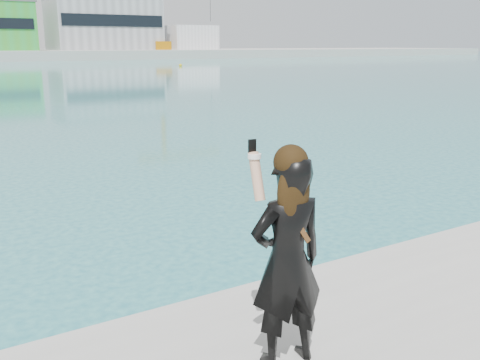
{
  "coord_description": "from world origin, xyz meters",
  "views": [
    {
      "loc": [
        -2.1,
        -3.46,
        3.29
      ],
      "look_at": [
        0.22,
        0.34,
        2.16
      ],
      "focal_mm": 40.0,
      "sensor_mm": 36.0,
      "label": 1
    }
  ],
  "objects": [
    {
      "name": "woman",
      "position": [
        0.22,
        -0.37,
        1.71
      ],
      "size": [
        0.67,
        0.48,
        1.81
      ],
      "rotation": [
        0.0,
        0.0,
        3.03
      ],
      "color": "black",
      "rests_on": "near_quay"
    },
    {
      "name": "warehouse_grey_right",
      "position": [
        40.0,
        127.98,
        8.26
      ],
      "size": [
        25.5,
        15.35,
        12.5
      ],
      "color": "gray",
      "rests_on": "far_quay"
    },
    {
      "name": "buoy_near",
      "position": [
        34.11,
        73.15,
        0.0
      ],
      "size": [
        0.5,
        0.5,
        0.5
      ],
      "primitive_type": "sphere",
      "color": "#E7B20C",
      "rests_on": "ground"
    },
    {
      "name": "ancillary_shed",
      "position": [
        62.0,
        126.0,
        5.0
      ],
      "size": [
        12.0,
        10.0,
        6.0
      ],
      "primitive_type": "cube",
      "color": "silver",
      "rests_on": "far_quay"
    },
    {
      "name": "flagpole_right",
      "position": [
        22.09,
        121.0,
        6.54
      ],
      "size": [
        1.28,
        0.16,
        8.0
      ],
      "color": "silver",
      "rests_on": "far_quay"
    }
  ]
}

